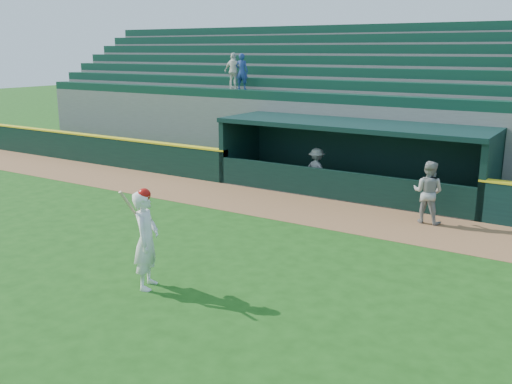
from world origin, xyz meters
TOP-DOWN VIEW (x-y plane):
  - ground at (0.00, 0.00)m, footprint 120.00×120.00m
  - warning_track at (0.00, 4.90)m, footprint 40.00×3.00m
  - field_wall_left at (-12.25, 6.55)m, footprint 15.50×0.30m
  - wall_stripe_left at (-12.25, 6.55)m, footprint 15.50×0.32m
  - dugout_player_front at (3.33, 5.55)m, footprint 0.90×0.71m
  - dugout_player_inside at (-1.03, 7.16)m, footprint 1.11×0.79m
  - dugout at (0.00, 8.00)m, footprint 9.40×2.80m
  - stands at (0.05, 12.57)m, footprint 34.50×6.30m
  - batter_at_plate at (-0.27, -2.22)m, footprint 0.77×0.93m

SIDE VIEW (x-z plane):
  - ground at x=0.00m, z-range 0.00..0.00m
  - warning_track at x=0.00m, z-range 0.00..0.01m
  - field_wall_left at x=-12.25m, z-range 0.00..1.20m
  - dugout_player_inside at x=-1.03m, z-range 0.00..1.55m
  - dugout_player_front at x=3.33m, z-range 0.00..1.82m
  - batter_at_plate at x=-0.27m, z-range -0.01..2.15m
  - wall_stripe_left at x=-12.25m, z-range 1.20..1.26m
  - dugout at x=0.00m, z-range 0.13..2.59m
  - stands at x=0.05m, z-range -1.40..6.20m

